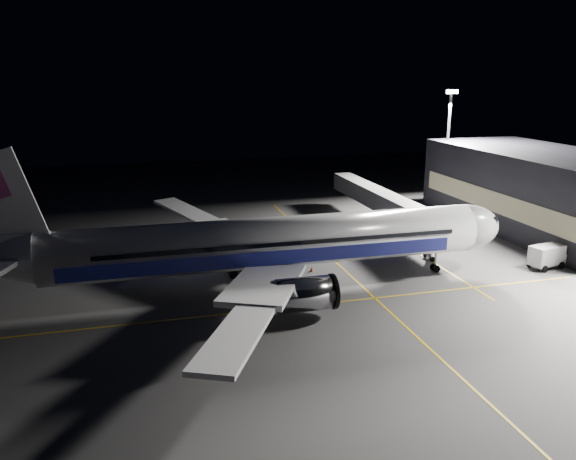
# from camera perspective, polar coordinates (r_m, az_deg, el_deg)

# --- Properties ---
(ground) EXTENTS (200.00, 200.00, 0.00)m
(ground) POSITION_cam_1_polar(r_m,az_deg,el_deg) (63.61, -1.71, -5.83)
(ground) COLOR #4C4C4F
(ground) RESTS_ON ground
(guide_line_main) EXTENTS (0.25, 80.00, 0.01)m
(guide_line_main) POSITION_cam_1_polar(r_m,az_deg,el_deg) (66.45, 6.74, -4.98)
(guide_line_main) COLOR gold
(guide_line_main) RESTS_ON ground
(guide_line_cross) EXTENTS (70.00, 0.25, 0.01)m
(guide_line_cross) POSITION_cam_1_polar(r_m,az_deg,el_deg) (58.22, -0.33, -7.90)
(guide_line_cross) COLOR gold
(guide_line_cross) RESTS_ON ground
(guide_line_side) EXTENTS (0.25, 40.00, 0.01)m
(guide_line_side) POSITION_cam_1_polar(r_m,az_deg,el_deg) (79.86, 12.13, -1.69)
(guide_line_side) COLOR gold
(guide_line_side) RESTS_ON ground
(airliner) EXTENTS (61.48, 54.22, 16.64)m
(airliner) POSITION_cam_1_polar(r_m,az_deg,el_deg) (61.69, -2.72, -1.45)
(airliner) COLOR silver
(airliner) RESTS_ON ground
(terminal) EXTENTS (18.12, 40.00, 12.00)m
(terminal) POSITION_cam_1_polar(r_m,az_deg,el_deg) (94.72, 24.31, 3.69)
(terminal) COLOR black
(terminal) RESTS_ON ground
(jet_bridge) EXTENTS (3.60, 34.40, 6.30)m
(jet_bridge) POSITION_cam_1_polar(r_m,az_deg,el_deg) (85.69, 9.88, 2.76)
(jet_bridge) COLOR #B2B2B7
(jet_bridge) RESTS_ON ground
(floodlight_mast_north) EXTENTS (2.40, 0.68, 20.70)m
(floodlight_mast_north) POSITION_cam_1_polar(r_m,az_deg,el_deg) (104.98, 15.94, 9.03)
(floodlight_mast_north) COLOR #59595E
(floodlight_mast_north) RESTS_ON ground
(service_truck) EXTENTS (5.93, 3.40, 2.86)m
(service_truck) POSITION_cam_1_polar(r_m,az_deg,el_deg) (76.72, 25.02, -2.36)
(service_truck) COLOR silver
(service_truck) RESTS_ON ground
(baggage_tug) EXTENTS (2.88, 2.42, 1.93)m
(baggage_tug) POSITION_cam_1_polar(r_m,az_deg,el_deg) (79.84, -10.51, -0.95)
(baggage_tug) COLOR black
(baggage_tug) RESTS_ON ground
(safety_cone_a) EXTENTS (0.43, 0.43, 0.65)m
(safety_cone_a) POSITION_cam_1_polar(r_m,az_deg,el_deg) (70.74, -3.79, -3.34)
(safety_cone_a) COLOR #FF4D0A
(safety_cone_a) RESTS_ON ground
(safety_cone_b) EXTENTS (0.40, 0.40, 0.59)m
(safety_cone_b) POSITION_cam_1_polar(r_m,az_deg,el_deg) (68.61, 2.41, -3.95)
(safety_cone_b) COLOR #FF4D0A
(safety_cone_b) RESTS_ON ground
(safety_cone_c) EXTENTS (0.39, 0.39, 0.58)m
(safety_cone_c) POSITION_cam_1_polar(r_m,az_deg,el_deg) (77.13, -1.62, -1.73)
(safety_cone_c) COLOR #FF4D0A
(safety_cone_c) RESTS_ON ground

